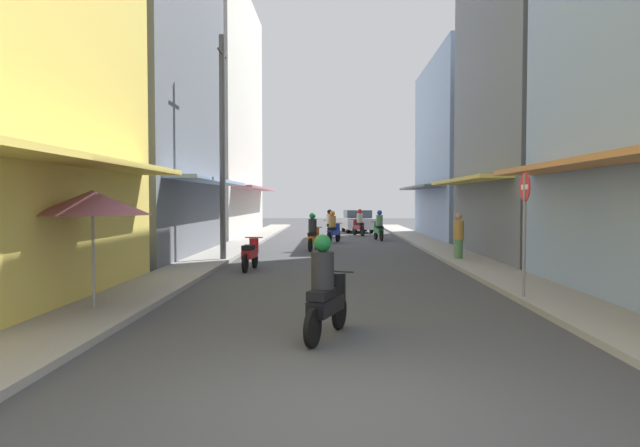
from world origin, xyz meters
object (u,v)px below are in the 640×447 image
object	(u,v)px
pedestrian_foreground	(459,238)
street_sign_no_entry	(525,218)
motorbike_orange	(313,234)
motorbike_red	(251,253)
motorbike_black	(326,292)
vendor_umbrella	(92,203)
motorbike_blue	(333,228)
motorbike_maroon	(359,224)
motorbike_green	(379,227)
parked_car	(357,221)
motorbike_white	(329,225)
utility_pole	(222,147)

from	to	relation	value
pedestrian_foreground	street_sign_no_entry	bearing A→B (deg)	-92.70
motorbike_orange	motorbike_red	xyz separation A→B (m)	(-1.66, -6.67, -0.20)
motorbike_red	motorbike_black	bearing A→B (deg)	-74.41
motorbike_red	vendor_umbrella	distance (m)	7.06
motorbike_red	street_sign_no_entry	size ratio (longest dim) A/B	0.68
motorbike_black	motorbike_blue	distance (m)	19.53
motorbike_maroon	motorbike_green	xyz separation A→B (m)	(0.86, -3.94, 0.00)
motorbike_red	parked_car	world-z (taller)	parked_car
motorbike_white	street_sign_no_entry	bearing A→B (deg)	-78.73
motorbike_white	motorbike_green	bearing A→B (deg)	-42.07
motorbike_red	pedestrian_foreground	distance (m)	7.13
motorbike_black	motorbike_green	distance (m)	21.38
utility_pole	parked_car	bearing A→B (deg)	74.07
motorbike_blue	motorbike_white	world-z (taller)	same
motorbike_red	parked_car	distance (m)	21.09
motorbike_black	motorbike_orange	world-z (taller)	same
utility_pole	motorbike_white	bearing A→B (deg)	75.01
pedestrian_foreground	vendor_umbrella	distance (m)	12.56
motorbike_black	motorbike_orange	distance (m)	15.08
motorbike_blue	motorbike_orange	xyz separation A→B (m)	(-0.84, -4.46, 0.00)
parked_car	motorbike_white	bearing A→B (deg)	-108.11
motorbike_orange	motorbike_white	world-z (taller)	same
street_sign_no_entry	motorbike_black	bearing A→B (deg)	-141.85
motorbike_black	pedestrian_foreground	xyz separation A→B (m)	(4.36, 10.82, 0.12)
motorbike_maroon	motorbike_green	size ratio (longest dim) A/B	0.97
motorbike_red	motorbike_white	xyz separation A→B (m)	(2.27, 15.16, 0.20)
pedestrian_foreground	vendor_umbrella	bearing A→B (deg)	-133.77
motorbike_red	parked_car	bearing A→B (deg)	78.85
vendor_umbrella	motorbike_white	bearing A→B (deg)	79.04
motorbike_orange	vendor_umbrella	size ratio (longest dim) A/B	0.79
motorbike_black	parked_car	world-z (taller)	motorbike_black
pedestrian_foreground	utility_pole	size ratio (longest dim) A/B	0.22
motorbike_blue	motorbike_red	size ratio (longest dim) A/B	0.96
motorbike_maroon	motorbike_white	bearing A→B (deg)	-137.05
vendor_umbrella	utility_pole	bearing A→B (deg)	85.27
motorbike_maroon	motorbike_white	distance (m)	2.36
motorbike_white	street_sign_no_entry	world-z (taller)	street_sign_no_entry
parked_car	pedestrian_foreground	size ratio (longest dim) A/B	2.57
pedestrian_foreground	street_sign_no_entry	xyz separation A→B (m)	(-0.36, -7.67, 0.89)
vendor_umbrella	parked_car	bearing A→B (deg)	77.56
motorbike_blue	pedestrian_foreground	size ratio (longest dim) A/B	1.04
motorbike_white	vendor_umbrella	bearing A→B (deg)	-100.96
motorbike_blue	pedestrian_foreground	world-z (taller)	pedestrian_foreground
motorbike_black	motorbike_blue	bearing A→B (deg)	89.54
motorbike_green	vendor_umbrella	world-z (taller)	vendor_umbrella
motorbike_orange	motorbike_white	bearing A→B (deg)	85.86
motorbike_maroon	utility_pole	world-z (taller)	utility_pole
motorbike_maroon	motorbike_green	distance (m)	4.03
motorbike_orange	motorbike_red	world-z (taller)	motorbike_orange
motorbike_maroon	parked_car	distance (m)	3.92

